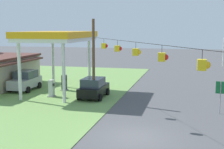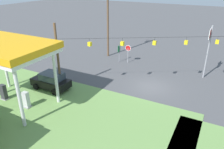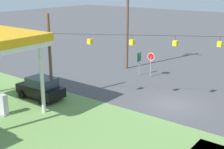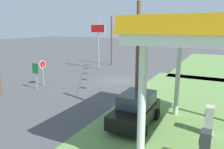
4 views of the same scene
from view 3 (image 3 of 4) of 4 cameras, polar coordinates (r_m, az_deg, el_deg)
name	(u,v)px [view 3 (image 3 of 4)]	position (r m, az deg, el deg)	size (l,w,h in m)	color
ground_plane	(172,105)	(25.08, 10.86, -5.45)	(160.00, 160.00, 0.00)	#4C4C4F
fuel_pump_near	(4,106)	(23.80, -19.17, -5.39)	(0.71, 0.56, 1.58)	gray
car_at_pumps_front	(41,88)	(26.24, -12.87, -2.38)	(4.13, 2.12, 1.84)	black
stop_sign_roadside	(151,59)	(31.52, 7.13, 2.76)	(0.80, 0.08, 2.50)	#99999E
route_sign	(139,59)	(31.90, 4.99, 2.80)	(0.10, 0.70, 2.40)	gray
utility_pole_main	(127,10)	(33.81, 2.81, 11.72)	(2.20, 0.44, 11.57)	brown
signal_span_gantry	(175,56)	(23.92, 11.38, 3.30)	(16.70, 10.24, 7.01)	brown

